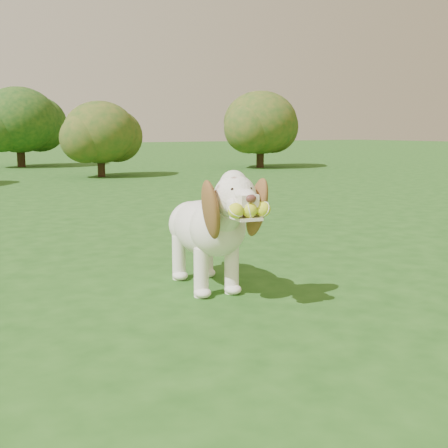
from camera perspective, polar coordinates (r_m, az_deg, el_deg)
ground at (r=3.55m, az=0.15°, el=-6.48°), size 80.00×80.00×0.00m
dog at (r=3.42m, az=-1.51°, el=-0.09°), size 0.50×1.18×0.77m
shrub_f at (r=14.84m, az=3.73°, el=10.23°), size 1.91×1.91×1.98m
shrub_c at (r=12.15m, az=-12.48°, el=9.07°), size 1.52×1.52×1.58m
shrub_i at (r=16.02m, az=-20.12°, el=9.89°), size 2.03×2.03×2.11m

